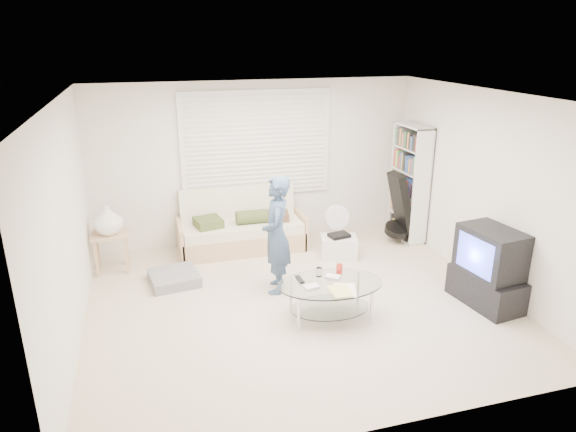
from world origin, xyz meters
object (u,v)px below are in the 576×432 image
object	(u,v)px
tv_unit	(488,268)
coffee_table	(330,290)
futon_sofa	(242,230)
bookshelf	(409,183)

from	to	relation	value
tv_unit	coffee_table	size ratio (longest dim) A/B	0.76
futon_sofa	tv_unit	distance (m)	3.57
tv_unit	coffee_table	distance (m)	1.96
futon_sofa	tv_unit	size ratio (longest dim) A/B	1.96
futon_sofa	bookshelf	world-z (taller)	bookshelf
bookshelf	coffee_table	distance (m)	2.98
bookshelf	coffee_table	xyz separation A→B (m)	(-2.08, -2.06, -0.56)
bookshelf	coffee_table	size ratio (longest dim) A/B	1.43
coffee_table	bookshelf	bearing A→B (deg)	44.80
futon_sofa	tv_unit	bearing A→B (deg)	-44.75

